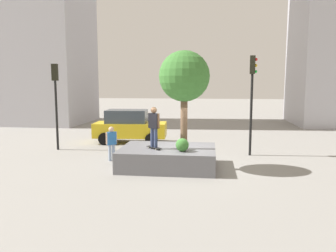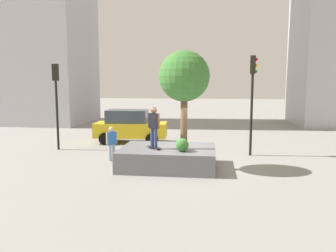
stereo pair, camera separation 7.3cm
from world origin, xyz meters
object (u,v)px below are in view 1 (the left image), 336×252
Objects in this scene: plaza_tree at (184,77)px; traffic_light_median at (56,92)px; skateboarder at (154,124)px; traffic_light_corner at (252,88)px; pedestrian_crossing at (111,141)px; taxi_cab at (129,126)px; skateboard at (154,147)px; planter_ledge at (168,157)px.

plaza_tree is 7.56m from traffic_light_median.
traffic_light_corner is at bearing 36.76° from skateboarder.
plaza_tree is 4.22m from traffic_light_corner.
traffic_light_corner is at bearing 17.02° from pedestrian_crossing.
taxi_cab is 2.74× the size of pedestrian_crossing.
skateboard is 0.47× the size of pedestrian_crossing.
plaza_tree is 0.93× the size of taxi_cab.
traffic_light_corner is 7.00m from pedestrian_crossing.
taxi_cab reaches higher than pedestrian_crossing.
traffic_light_corner is at bearing -21.93° from taxi_cab.
traffic_light_median is at bearing 154.38° from planter_ledge.
skateboarder is 0.38× the size of taxi_cab.
planter_ledge is at bearing 168.34° from plaza_tree.
skateboard is at bearing -171.12° from plaza_tree.
traffic_light_corner is 3.07× the size of pedestrian_crossing.
skateboarder reaches higher than planter_ledge.
taxi_cab is 0.89× the size of traffic_light_corner.
planter_ledge is 5.37× the size of skateboard.
skateboarder is 6.66m from traffic_light_median.
traffic_light_corner is at bearing 36.76° from skateboard.
pedestrian_crossing reaches higher than skateboard.
skateboard is 6.89m from traffic_light_median.
skateboard is 0.96m from skateboarder.
skateboarder is 2.62m from pedestrian_crossing.
planter_ledge is at bearing -25.62° from traffic_light_median.
taxi_cab is (-2.42, 5.79, 0.09)m from skateboard.
traffic_light_corner is (6.61, -2.66, 2.25)m from taxi_cab.
skateboarder reaches higher than skateboard.
traffic_light_corner is (3.65, 2.80, 2.81)m from planter_ledge.
pedestrian_crossing reaches higher than planter_ledge.
pedestrian_crossing is (-2.66, 0.87, 0.48)m from planter_ledge.
skateboarder is (-0.53, -0.32, 1.43)m from planter_ledge.
skateboarder is at bearing -67.30° from taxi_cab.
skateboarder reaches higher than taxi_cab.
planter_ledge is 7.35m from traffic_light_median.
taxi_cab is at bearing 112.70° from skateboard.
traffic_light_median is (-6.86, 3.11, -0.68)m from plaza_tree.
planter_ledge is 0.99× the size of plaza_tree.
traffic_light_median is (-3.24, -2.49, 2.05)m from taxi_cab.
plaza_tree is at bearing -135.49° from traffic_light_corner.
plaza_tree is 2.54× the size of pedestrian_crossing.
skateboard is (-1.20, -0.19, -2.82)m from plaza_tree.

